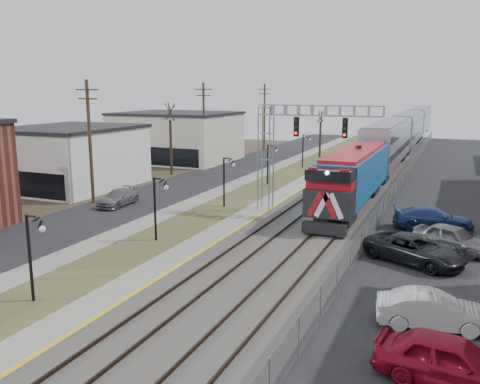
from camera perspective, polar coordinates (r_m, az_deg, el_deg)
The scene contains 21 objects.
street_west at distance 50.03m, azimuth -6.19°, elevation 0.79°, with size 7.00×120.00×0.04m, color black.
sidewalk at distance 48.00m, azimuth -1.51°, elevation 0.42°, with size 2.00×120.00×0.08m, color gray.
grass_median at distance 46.85m, azimuth 1.83°, elevation 0.13°, with size 4.00×120.00×0.06m, color #484E29.
platform at distance 45.84m, azimuth 5.32°, elevation -0.05°, with size 2.00×120.00×0.24m, color gray.
ballast_bed at distance 44.60m, azimuth 11.44°, elevation -0.58°, with size 8.00×120.00×0.20m, color #595651.
platform_edge at distance 45.56m, azimuth 6.37°, elevation 0.02°, with size 0.24×120.00×0.01m, color gold.
track_near at distance 45.00m, azimuth 8.96°, elevation -0.16°, with size 1.58×120.00×0.15m.
track_far at distance 44.30m, azimuth 13.34°, elevation -0.52°, with size 1.58×120.00×0.15m.
train at distance 75.27m, azimuth 17.75°, elevation 6.14°, with size 3.00×85.85×5.33m.
signal_gantry at distance 37.75m, azimuth 5.38°, elevation 5.86°, with size 9.00×1.07×8.15m.
lampposts at distance 31.82m, azimuth -9.24°, elevation -1.86°, with size 0.14×62.14×4.00m.
utility_poles at distance 42.83m, azimuth -16.49°, elevation 5.32°, with size 0.28×80.28×10.00m.
fence at distance 43.83m, azimuth 16.85°, elevation -0.13°, with size 0.04×120.00×1.60m, color gray.
buildings_west at distance 46.91m, azimuth -23.11°, elevation 2.92°, with size 14.00×67.00×7.00m.
bare_trees at distance 53.55m, azimuth -5.29°, elevation 4.42°, with size 12.30×42.30×5.95m.
car_lot_a at distance 18.18m, azimuth 22.62°, elevation -17.21°, with size 1.92×4.78×1.63m, color maroon.
car_lot_b at distance 21.80m, azimuth 20.90°, elevation -12.43°, with size 1.51×4.34×1.43m, color silver.
car_lot_c at distance 29.08m, azimuth 19.03°, elevation -6.19°, with size 2.49×5.41×1.50m, color black.
car_lot_d at distance 36.27m, azimuth 20.84°, elevation -2.86°, with size 2.09×5.14×1.49m, color navy.
car_lot_e at distance 31.95m, azimuth 22.76°, elevation -4.86°, with size 1.81×4.51×1.53m, color slate.
car_street_b at distance 42.03m, azimuth -13.50°, elevation -0.67°, with size 1.78×4.38×1.27m, color slate.
Camera 1 is at (12.76, -7.76, 9.29)m, focal length 38.00 mm.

